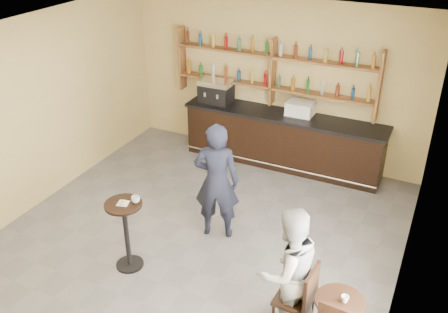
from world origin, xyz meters
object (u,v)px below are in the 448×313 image
at_px(bar_counter, 283,140).
at_px(pedestal_table, 127,235).
at_px(pastry_case, 300,110).
at_px(man_main, 217,181).
at_px(espresso_machine, 216,91).
at_px(patron_second, 288,271).
at_px(chair_west, 294,298).

height_order(bar_counter, pedestal_table, pedestal_table).
distance_m(bar_counter, pedestal_table, 4.01).
height_order(pastry_case, man_main, man_main).
distance_m(espresso_machine, pastry_case, 1.77).
relative_size(bar_counter, espresso_machine, 6.16).
bearing_deg(pedestal_table, espresso_machine, 97.55).
distance_m(espresso_machine, patron_second, 4.96).
bearing_deg(man_main, espresso_machine, -80.83).
height_order(espresso_machine, man_main, man_main).
bearing_deg(pedestal_table, pastry_case, 72.18).
xyz_separation_m(bar_counter, chair_west, (1.59, -4.01, -0.04)).
xyz_separation_m(man_main, patron_second, (1.62, -1.35, -0.10)).
distance_m(bar_counter, pastry_case, 0.76).
xyz_separation_m(espresso_machine, patron_second, (2.94, -3.98, -0.45)).
relative_size(espresso_machine, patron_second, 0.38).
xyz_separation_m(pastry_case, pedestal_table, (-1.25, -3.90, -0.69)).
relative_size(espresso_machine, pastry_case, 1.26).
bearing_deg(chair_west, pastry_case, -158.67).
height_order(espresso_machine, patron_second, patron_second).
bearing_deg(bar_counter, patron_second, -69.64).
distance_m(pedestal_table, patron_second, 2.44).
bearing_deg(bar_counter, pastry_case, 0.00).
relative_size(pastry_case, patron_second, 0.30).
height_order(bar_counter, pastry_case, pastry_case).
bearing_deg(bar_counter, man_main, -93.10).
height_order(chair_west, patron_second, patron_second).
distance_m(bar_counter, patron_second, 4.25).
bearing_deg(pastry_case, bar_counter, -176.20).
bearing_deg(espresso_machine, patron_second, -51.20).
height_order(man_main, patron_second, man_main).
xyz_separation_m(espresso_machine, man_main, (1.32, -2.63, -0.35)).
bearing_deg(pastry_case, pedestal_table, -104.02).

